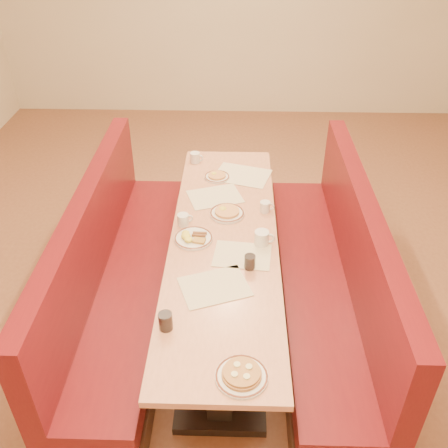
{
  "coord_description": "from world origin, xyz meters",
  "views": [
    {
      "loc": [
        0.08,
        -2.61,
        2.7
      ],
      "look_at": [
        0.0,
        0.02,
        0.85
      ],
      "focal_mm": 40.0,
      "sensor_mm": 36.0,
      "label": 1
    }
  ],
  "objects_px": {
    "booth_right": "(329,285)",
    "soda_tumbler_near": "(166,321)",
    "coffee_mug_d": "(195,157)",
    "diner_table": "(224,282)",
    "booth_left": "(120,281)",
    "pancake_plate": "(242,375)",
    "soda_tumbler_mid": "(250,262)",
    "coffee_mug_b": "(184,220)",
    "coffee_mug_a": "(262,238)",
    "eggs_plate": "(193,238)",
    "coffee_mug_c": "(265,207)"
  },
  "relations": [
    {
      "from": "diner_table",
      "to": "coffee_mug_a",
      "type": "bearing_deg",
      "value": -12.65
    },
    {
      "from": "booth_left",
      "to": "coffee_mug_c",
      "type": "height_order",
      "value": "booth_left"
    },
    {
      "from": "pancake_plate",
      "to": "soda_tumbler_mid",
      "type": "relative_size",
      "value": 2.75
    },
    {
      "from": "eggs_plate",
      "to": "coffee_mug_d",
      "type": "xyz_separation_m",
      "value": [
        -0.06,
        1.07,
        0.03
      ]
    },
    {
      "from": "pancake_plate",
      "to": "coffee_mug_c",
      "type": "xyz_separation_m",
      "value": [
        0.17,
        1.43,
        0.02
      ]
    },
    {
      "from": "eggs_plate",
      "to": "soda_tumbler_mid",
      "type": "xyz_separation_m",
      "value": [
        0.37,
        -0.28,
        0.03
      ]
    },
    {
      "from": "pancake_plate",
      "to": "coffee_mug_a",
      "type": "bearing_deg",
      "value": 82.82
    },
    {
      "from": "pancake_plate",
      "to": "eggs_plate",
      "type": "distance_m",
      "value": 1.13
    },
    {
      "from": "booth_left",
      "to": "pancake_plate",
      "type": "xyz_separation_m",
      "value": [
        0.85,
        -1.1,
        0.41
      ]
    },
    {
      "from": "diner_table",
      "to": "soda_tumbler_near",
      "type": "bearing_deg",
      "value": -109.39
    },
    {
      "from": "diner_table",
      "to": "coffee_mug_c",
      "type": "bearing_deg",
      "value": 49.47
    },
    {
      "from": "coffee_mug_d",
      "to": "booth_right",
      "type": "bearing_deg",
      "value": -34.68
    },
    {
      "from": "coffee_mug_a",
      "to": "coffee_mug_b",
      "type": "xyz_separation_m",
      "value": [
        -0.52,
        0.21,
        -0.01
      ]
    },
    {
      "from": "booth_left",
      "to": "diner_table",
      "type": "bearing_deg",
      "value": 0.0
    },
    {
      "from": "booth_left",
      "to": "coffee_mug_c",
      "type": "distance_m",
      "value": 1.15
    },
    {
      "from": "booth_left",
      "to": "coffee_mug_d",
      "type": "bearing_deg",
      "value": 66.08
    },
    {
      "from": "coffee_mug_c",
      "to": "diner_table",
      "type": "bearing_deg",
      "value": -132.11
    },
    {
      "from": "soda_tumbler_mid",
      "to": "coffee_mug_a",
      "type": "bearing_deg",
      "value": 70.79
    },
    {
      "from": "diner_table",
      "to": "booth_left",
      "type": "distance_m",
      "value": 0.73
    },
    {
      "from": "coffee_mug_c",
      "to": "soda_tumbler_near",
      "type": "distance_m",
      "value": 1.26
    },
    {
      "from": "diner_table",
      "to": "booth_left",
      "type": "bearing_deg",
      "value": 180.0
    },
    {
      "from": "coffee_mug_b",
      "to": "coffee_mug_d",
      "type": "distance_m",
      "value": 0.9
    },
    {
      "from": "coffee_mug_a",
      "to": "soda_tumbler_near",
      "type": "bearing_deg",
      "value": -124.46
    },
    {
      "from": "coffee_mug_b",
      "to": "diner_table",
      "type": "bearing_deg",
      "value": -50.74
    },
    {
      "from": "coffee_mug_b",
      "to": "soda_tumbler_near",
      "type": "xyz_separation_m",
      "value": [
        -0.0,
        -0.95,
        0.01
      ]
    },
    {
      "from": "coffee_mug_c",
      "to": "coffee_mug_d",
      "type": "relative_size",
      "value": 0.92
    },
    {
      "from": "pancake_plate",
      "to": "soda_tumbler_near",
      "type": "relative_size",
      "value": 2.49
    },
    {
      "from": "coffee_mug_a",
      "to": "soda_tumbler_mid",
      "type": "height_order",
      "value": "coffee_mug_a"
    },
    {
      "from": "eggs_plate",
      "to": "soda_tumbler_near",
      "type": "bearing_deg",
      "value": -95.75
    },
    {
      "from": "booth_left",
      "to": "pancake_plate",
      "type": "relative_size",
      "value": 9.85
    },
    {
      "from": "diner_table",
      "to": "eggs_plate",
      "type": "bearing_deg",
      "value": -175.09
    },
    {
      "from": "pancake_plate",
      "to": "soda_tumbler_mid",
      "type": "distance_m",
      "value": 0.81
    },
    {
      "from": "coffee_mug_a",
      "to": "pancake_plate",
      "type": "bearing_deg",
      "value": -96.21
    },
    {
      "from": "pancake_plate",
      "to": "soda_tumbler_near",
      "type": "height_order",
      "value": "soda_tumbler_near"
    },
    {
      "from": "booth_right",
      "to": "coffee_mug_d",
      "type": "bearing_deg",
      "value": 133.43
    },
    {
      "from": "eggs_plate",
      "to": "coffee_mug_d",
      "type": "distance_m",
      "value": 1.07
    },
    {
      "from": "booth_right",
      "to": "coffee_mug_d",
      "type": "distance_m",
      "value": 1.51
    },
    {
      "from": "booth_left",
      "to": "soda_tumbler_near",
      "type": "height_order",
      "value": "booth_left"
    },
    {
      "from": "booth_left",
      "to": "soda_tumbler_near",
      "type": "xyz_separation_m",
      "value": [
        0.45,
        -0.8,
        0.44
      ]
    },
    {
      "from": "eggs_plate",
      "to": "coffee_mug_d",
      "type": "relative_size",
      "value": 2.26
    },
    {
      "from": "booth_left",
      "to": "booth_right",
      "type": "distance_m",
      "value": 1.46
    },
    {
      "from": "coffee_mug_b",
      "to": "soda_tumbler_near",
      "type": "bearing_deg",
      "value": -112.41
    },
    {
      "from": "booth_left",
      "to": "coffee_mug_d",
      "type": "relative_size",
      "value": 22.37
    },
    {
      "from": "pancake_plate",
      "to": "coffee_mug_b",
      "type": "xyz_separation_m",
      "value": [
        -0.39,
        1.25,
        0.02
      ]
    },
    {
      "from": "booth_left",
      "to": "eggs_plate",
      "type": "relative_size",
      "value": 9.91
    },
    {
      "from": "soda_tumbler_near",
      "to": "booth_left",
      "type": "bearing_deg",
      "value": 119.62
    },
    {
      "from": "booth_left",
      "to": "eggs_plate",
      "type": "distance_m",
      "value": 0.67
    },
    {
      "from": "booth_right",
      "to": "soda_tumbler_near",
      "type": "bearing_deg",
      "value": -141.83
    },
    {
      "from": "booth_right",
      "to": "pancake_plate",
      "type": "height_order",
      "value": "booth_right"
    },
    {
      "from": "booth_right",
      "to": "soda_tumbler_near",
      "type": "relative_size",
      "value": 24.55
    }
  ]
}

